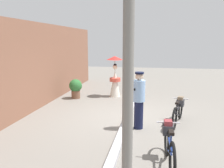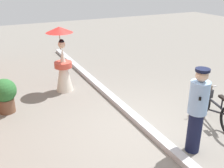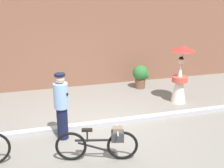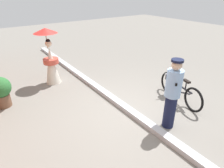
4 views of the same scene
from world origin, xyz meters
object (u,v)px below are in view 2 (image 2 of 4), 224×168
object	(u,v)px
bicycle_near_officer	(213,105)
person_with_parasol	(63,61)
potted_plant_by_door	(5,93)
person_officer	(197,109)

from	to	relation	value
bicycle_near_officer	person_with_parasol	world-z (taller)	person_with_parasol
person_with_parasol	potted_plant_by_door	bearing A→B (deg)	112.26
person_with_parasol	potted_plant_by_door	xyz separation A→B (m)	(-0.66, 1.62, -0.40)
person_officer	bicycle_near_officer	bearing A→B (deg)	-59.90
potted_plant_by_door	person_officer	bearing A→B (deg)	-136.91
person_officer	person_with_parasol	bearing A→B (deg)	19.30
person_officer	person_with_parasol	xyz separation A→B (m)	(3.83, 1.34, 0.01)
person_officer	person_with_parasol	distance (m)	4.06
person_officer	potted_plant_by_door	world-z (taller)	person_officer
potted_plant_by_door	bicycle_near_officer	bearing A→B (deg)	-121.17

